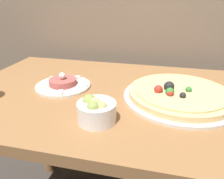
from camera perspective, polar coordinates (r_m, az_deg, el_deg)
dining_table at (r=0.85m, az=-1.41°, el=-8.15°), size 1.07×0.70×0.75m
pizza_plate at (r=0.77m, az=17.18°, el=-1.20°), size 0.38×0.38×0.06m
tartare_plate at (r=0.85m, az=-12.65°, el=1.38°), size 0.21×0.21×0.06m
small_bowl at (r=0.60m, az=-4.18°, el=-5.45°), size 0.11×0.11×0.07m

